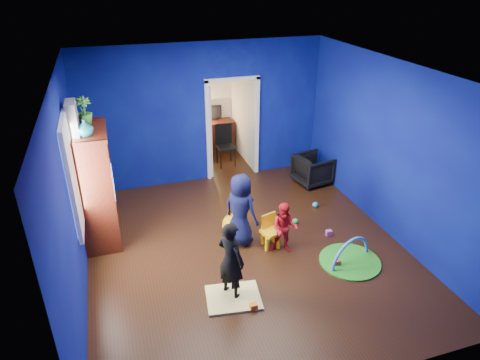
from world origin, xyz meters
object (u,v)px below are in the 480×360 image
object	(u,v)px
child_navy	(241,210)
play_mat	(350,261)
toddler_red	(285,228)
vase	(85,128)
tv_armoire	(96,186)
folding_chair	(226,146)
hopper_ball	(233,225)
child_black	(231,260)
kid_chair	(271,233)
study_desk	(215,136)
crt_tv	(98,184)
armchair	(313,169)

from	to	relation	value
child_navy	play_mat	xyz separation A→B (m)	(1.47, -1.05, -0.61)
toddler_red	vase	world-z (taller)	vase
tv_armoire	folding_chair	distance (m)	3.63
hopper_ball	folding_chair	bearing A→B (deg)	76.55
child_black	vase	size ratio (longest dim) A/B	4.74
kid_chair	study_desk	distance (m)	4.31
tv_armoire	crt_tv	bearing A→B (deg)	0.00
vase	kid_chair	bearing A→B (deg)	-17.18
toddler_red	study_desk	world-z (taller)	toddler_red
crt_tv	play_mat	distance (m)	4.22
child_black	tv_armoire	xyz separation A→B (m)	(-1.68, 2.03, 0.39)
tv_armoire	kid_chair	world-z (taller)	tv_armoire
child_black	play_mat	size ratio (longest dim) A/B	1.24
crt_tv	vase	bearing A→B (deg)	-97.59
vase	crt_tv	bearing A→B (deg)	82.41
crt_tv	study_desk	world-z (taller)	crt_tv
child_navy	hopper_ball	world-z (taller)	child_navy
play_mat	folding_chair	bearing A→B (deg)	101.60
play_mat	folding_chair	world-z (taller)	folding_chair
armchair	toddler_red	bearing A→B (deg)	133.18
armchair	toddler_red	size ratio (longest dim) A/B	0.79
play_mat	child_black	bearing A→B (deg)	-176.19
kid_chair	tv_armoire	bearing A→B (deg)	140.53
hopper_ball	toddler_red	bearing A→B (deg)	-48.06
tv_armoire	folding_chair	bearing A→B (deg)	38.32
child_navy	folding_chair	distance (m)	3.15
vase	armchair	bearing A→B (deg)	13.96
folding_chair	tv_armoire	bearing A→B (deg)	-141.68
child_black	vase	world-z (taller)	vase
play_mat	armchair	bearing A→B (deg)	76.29
child_black	hopper_ball	world-z (taller)	child_black
kid_chair	crt_tv	bearing A→B (deg)	140.22
vase	play_mat	distance (m)	4.51
child_navy	crt_tv	distance (m)	2.35
toddler_red	play_mat	size ratio (longest dim) A/B	0.92
armchair	child_black	distance (m)	3.86
crt_tv	hopper_ball	size ratio (longest dim) A/B	1.79
child_black	toddler_red	size ratio (longest dim) A/B	1.34
armchair	crt_tv	distance (m)	4.41
vase	hopper_ball	world-z (taller)	vase
armchair	study_desk	distance (m)	2.84
crt_tv	kid_chair	size ratio (longest dim) A/B	1.40
tv_armoire	crt_tv	xyz separation A→B (m)	(0.04, 0.00, 0.04)
child_navy	play_mat	size ratio (longest dim) A/B	1.31
child_navy	crt_tv	xyz separation A→B (m)	(-2.15, 0.85, 0.39)
toddler_red	hopper_ball	world-z (taller)	toddler_red
child_navy	hopper_ball	xyz separation A→B (m)	(-0.05, 0.25, -0.43)
child_navy	hopper_ball	distance (m)	0.50
play_mat	crt_tv	bearing A→B (deg)	152.36
hopper_ball	folding_chair	size ratio (longest dim) A/B	0.43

